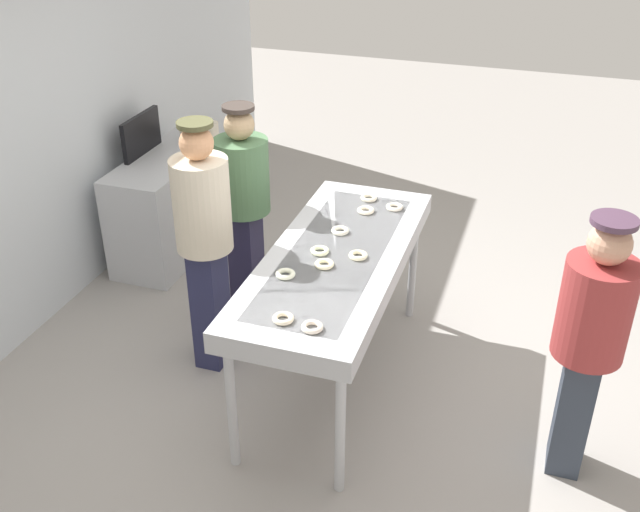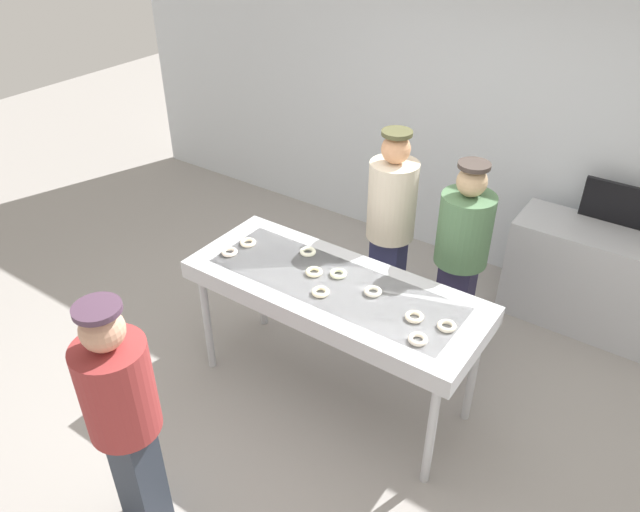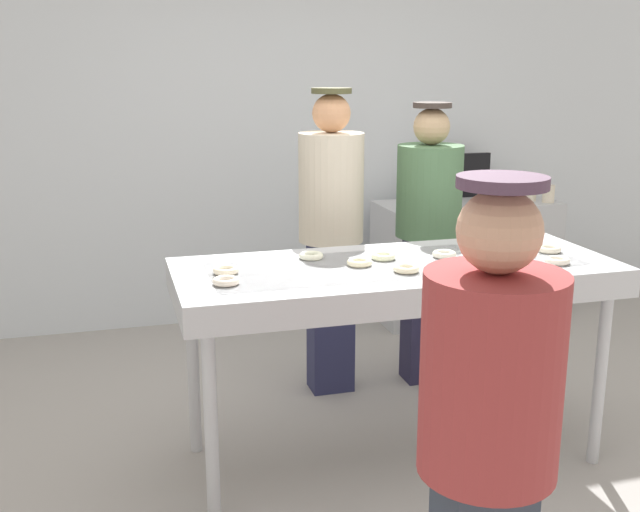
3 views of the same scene
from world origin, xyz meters
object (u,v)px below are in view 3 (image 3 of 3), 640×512
Objects in this scene: worker_baker at (428,224)px; paper_cup_0 at (515,190)px; sugar_donut_0 at (516,253)px; paper_cup_2 at (530,192)px; fryer_conveyor at (396,279)px; sugar_donut_9 at (226,281)px; worker_assistant at (331,222)px; sugar_donut_2 at (311,256)px; sugar_donut_3 at (384,256)px; sugar_donut_6 at (549,249)px; sugar_donut_5 at (226,270)px; customer_waiting at (488,427)px; paper_cup_1 at (511,193)px; sugar_donut_1 at (444,254)px; sugar_donut_7 at (557,260)px; sugar_donut_4 at (359,262)px; prep_counter at (465,260)px; paper_cup_3 at (549,194)px; sugar_donut_8 at (406,269)px; menu_display at (456,176)px.

worker_baker is 12.90× the size of paper_cup_0.
paper_cup_2 is (1.15, 1.80, -0.05)m from sugar_donut_0.
fryer_conveyor is 17.69× the size of sugar_donut_9.
worker_assistant is at bearing 52.69° from sugar_donut_9.
sugar_donut_3 is (0.32, -0.10, 0.00)m from sugar_donut_2.
sugar_donut_9 is (-0.77, -0.21, 0.00)m from sugar_donut_3.
sugar_donut_3 is 1.00× the size of sugar_donut_6.
customer_waiting is at bearing -73.26° from sugar_donut_5.
paper_cup_1 is (1.08, 0.97, -0.02)m from worker_baker.
customer_waiting reaches higher than sugar_donut_1.
sugar_donut_0 is 1.00× the size of sugar_donut_7.
sugar_donut_3 is (-0.29, 0.04, 0.00)m from sugar_donut_1.
fryer_conveyor is 2.41m from paper_cup_1.
sugar_donut_2 is 2.62m from paper_cup_2.
sugar_donut_4 is (0.18, -0.18, 0.00)m from sugar_donut_2.
fryer_conveyor is at bearing 91.52° from customer_waiting.
fryer_conveyor is 0.81m from sugar_donut_9.
sugar_donut_2 is 1.67m from customer_waiting.
sugar_donut_5 is at bearing 177.12° from sugar_donut_4.
sugar_donut_1 is 2.13m from prep_counter.
sugar_donut_3 is (-0.03, 0.09, 0.09)m from fryer_conveyor.
sugar_donut_7 is 2.23m from paper_cup_2.
sugar_donut_1 is (0.26, 0.05, 0.09)m from fryer_conveyor.
sugar_donut_6 is 0.09× the size of prep_counter.
customer_waiting is (-0.25, -2.32, -0.08)m from worker_assistant.
fryer_conveyor is at bearing 47.89° from worker_baker.
sugar_donut_4 is at bearing 176.92° from sugar_donut_0.
paper_cup_3 is (2.60, 1.64, -0.05)m from sugar_donut_5.
sugar_donut_4 is at bearing -134.64° from paper_cup_0.
fryer_conveyor is at bearing 177.52° from sugar_donut_0.
paper_cup_0 and paper_cup_2 have the same top height.
sugar_donut_8 reaches higher than fryer_conveyor.
sugar_donut_7 is 0.07× the size of worker_assistant.
worker_baker reaches higher than paper_cup_2.
sugar_donut_4 is 0.07× the size of worker_baker.
sugar_donut_6 is 2.01m from paper_cup_2.
sugar_donut_0 is 0.89× the size of paper_cup_2.
sugar_donut_2 and sugar_donut_6 have the same top height.
sugar_donut_7 and sugar_donut_9 have the same top height.
sugar_donut_4 is at bearing 12.47° from sugar_donut_9.
fryer_conveyor is 17.69× the size of sugar_donut_4.
sugar_donut_3 is 0.16m from sugar_donut_4.
worker_baker is (0.55, 0.74, -0.03)m from sugar_donut_3.
sugar_donut_8 and paper_cup_1 have the same top height.
menu_display reaches higher than fryer_conveyor.
sugar_donut_4 is 1.00× the size of sugar_donut_6.
paper_cup_2 is (0.46, -0.07, 0.50)m from prep_counter.
menu_display is (-0.46, 0.28, 0.10)m from paper_cup_2.
paper_cup_1 is 0.24× the size of menu_display.
paper_cup_2 is (2.05, 3.25, 0.02)m from customer_waiting.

